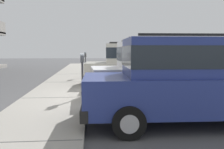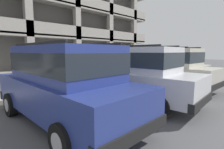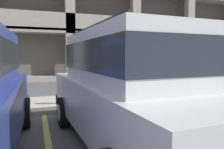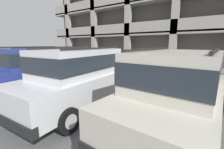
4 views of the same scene
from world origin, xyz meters
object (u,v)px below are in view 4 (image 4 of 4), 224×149
Objects in this scene: red_sedan at (41,68)px; parking_meter_near at (123,64)px; silver_suv at (80,75)px; dark_hatchback at (177,88)px.

parking_meter_near is (2.83, 2.50, 0.13)m from red_sedan.
silver_suv is at bearing -92.51° from parking_meter_near.
dark_hatchback is 3.79m from parking_meter_near.
silver_suv is 3.31× the size of parking_meter_near.
red_sedan is 0.99× the size of dark_hatchback.
red_sedan is at bearing -138.51° from parking_meter_near.
silver_suv is 1.01× the size of red_sedan.
parking_meter_near is at bearing 143.74° from dark_hatchback.
dark_hatchback is 3.31× the size of parking_meter_near.
red_sedan and dark_hatchback have the same top height.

